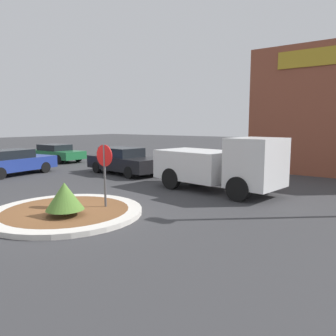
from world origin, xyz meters
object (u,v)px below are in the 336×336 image
(parked_sedan_blue, at_px, (13,162))
(parked_sedan_green, at_px, (56,153))
(parked_sedan_black, at_px, (124,161))
(stop_sign, at_px, (105,165))
(utility_truck, at_px, (220,165))

(parked_sedan_blue, distance_m, parked_sedan_green, 6.56)
(parked_sedan_blue, bearing_deg, parked_sedan_black, -56.10)
(stop_sign, xyz_separation_m, parked_sedan_green, (-13.56, 7.59, -0.84))
(stop_sign, height_order, utility_truck, utility_truck)
(stop_sign, height_order, parked_sedan_green, stop_sign)
(parked_sedan_black, bearing_deg, stop_sign, -42.67)
(stop_sign, xyz_separation_m, parked_sedan_black, (-5.12, 6.11, -0.75))
(stop_sign, bearing_deg, parked_sedan_black, 129.94)
(utility_truck, distance_m, parked_sedan_black, 6.76)
(stop_sign, height_order, parked_sedan_black, stop_sign)
(parked_sedan_blue, bearing_deg, stop_sign, -108.59)
(stop_sign, relative_size, parked_sedan_blue, 0.47)
(parked_sedan_black, relative_size, parked_sedan_green, 1.05)
(parked_sedan_blue, distance_m, parked_sedan_black, 6.09)
(parked_sedan_black, xyz_separation_m, parked_sedan_green, (-8.44, 1.48, -0.08))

